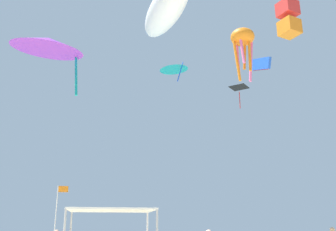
{
  "coord_description": "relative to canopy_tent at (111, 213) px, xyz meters",
  "views": [
    {
      "loc": [
        -2.62,
        -15.5,
        1.74
      ],
      "look_at": [
        1.95,
        10.92,
        9.74
      ],
      "focal_mm": 40.43,
      "sensor_mm": 36.0,
      "label": 1
    }
  ],
  "objects": [
    {
      "name": "kite_delta_teal",
      "position": [
        7.3,
        26.02,
        17.7
      ],
      "size": [
        4.37,
        4.34,
        2.83
      ],
      "rotation": [
        0.0,
        0.0,
        1.94
      ],
      "color": "teal"
    },
    {
      "name": "kite_delta_purple",
      "position": [
        -4.26,
        8.63,
        10.88
      ],
      "size": [
        6.07,
        6.11,
        4.11
      ],
      "rotation": [
        0.0,
        0.0,
        3.53
      ],
      "color": "purple"
    },
    {
      "name": "canopy_tent",
      "position": [
        0.0,
        0.0,
        0.0
      ],
      "size": [
        3.09,
        2.82,
        2.41
      ],
      "color": "#B2B2B7",
      "rests_on": "ground"
    },
    {
      "name": "kite_parafoil_blue",
      "position": [
        15.88,
        20.84,
        16.45
      ],
      "size": [
        0.62,
        4.25,
        2.56
      ],
      "rotation": [
        0.0,
        0.0,
        4.79
      ],
      "color": "blue"
    },
    {
      "name": "kite_inflatable_white",
      "position": [
        3.85,
        10.86,
        15.77
      ],
      "size": [
        4.1,
        8.66,
        3.19
      ],
      "rotation": [
        0.0,
        0.0,
        4.88
      ],
      "color": "white"
    },
    {
      "name": "kite_diamond_black",
      "position": [
        16.14,
        28.21,
        16.41
      ],
      "size": [
        2.92,
        2.92,
        2.84
      ],
      "rotation": [
        0.0,
        0.0,
        5.54
      ],
      "color": "black"
    },
    {
      "name": "kite_octopus_orange",
      "position": [
        10.51,
        12.24,
        14.41
      ],
      "size": [
        2.68,
        2.68,
        4.64
      ],
      "rotation": [
        0.0,
        0.0,
        1.06
      ],
      "color": "orange"
    },
    {
      "name": "kite_box_red",
      "position": [
        15.88,
        14.11,
        18.05
      ],
      "size": [
        2.03,
        2.04,
        3.37
      ],
      "rotation": [
        0.0,
        0.0,
        3.48
      ],
      "color": "red"
    },
    {
      "name": "banner_flag",
      "position": [
        -2.82,
        8.42,
        0.15
      ],
      "size": [
        0.61,
        0.06,
        4.08
      ],
      "color": "silver",
      "rests_on": "ground"
    }
  ]
}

